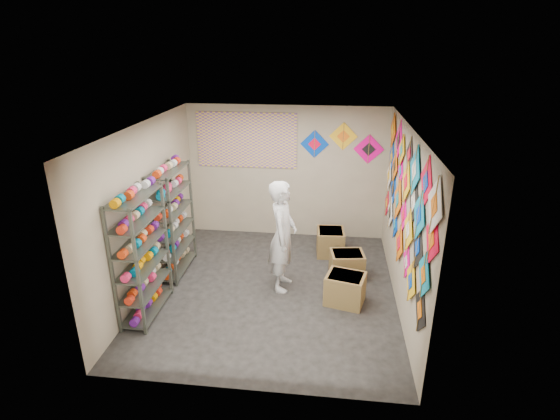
# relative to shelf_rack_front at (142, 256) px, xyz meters

# --- Properties ---
(ground) EXTENTS (4.50, 4.50, 0.00)m
(ground) POSITION_rel_shelf_rack_front_xyz_m (1.78, 0.85, -0.95)
(ground) COLOR black
(room_walls) EXTENTS (4.50, 4.50, 4.50)m
(room_walls) POSITION_rel_shelf_rack_front_xyz_m (1.78, 0.85, 0.69)
(room_walls) COLOR tan
(room_walls) RESTS_ON ground
(shelf_rack_front) EXTENTS (0.40, 1.10, 1.90)m
(shelf_rack_front) POSITION_rel_shelf_rack_front_xyz_m (0.00, 0.00, 0.00)
(shelf_rack_front) COLOR #4C5147
(shelf_rack_front) RESTS_ON ground
(shelf_rack_back) EXTENTS (0.40, 1.10, 1.90)m
(shelf_rack_back) POSITION_rel_shelf_rack_front_xyz_m (0.00, 1.30, 0.00)
(shelf_rack_back) COLOR #4C5147
(shelf_rack_back) RESTS_ON ground
(string_spools) EXTENTS (0.12, 2.36, 0.12)m
(string_spools) POSITION_rel_shelf_rack_front_xyz_m (-0.00, 0.65, 0.10)
(string_spools) COLOR #FF2761
(string_spools) RESTS_ON ground
(kite_wall_display) EXTENTS (0.06, 4.29, 2.03)m
(kite_wall_display) POSITION_rel_shelf_rack_front_xyz_m (3.76, 0.79, 0.73)
(kite_wall_display) COLOR black
(kite_wall_display) RESTS_ON room_walls
(back_wall_kites) EXTENTS (1.63, 0.02, 0.81)m
(back_wall_kites) POSITION_rel_shelf_rack_front_xyz_m (2.88, 3.09, 1.03)
(back_wall_kites) COLOR #033FC7
(back_wall_kites) RESTS_ON room_walls
(poster) EXTENTS (2.00, 0.01, 1.10)m
(poster) POSITION_rel_shelf_rack_front_xyz_m (0.98, 3.08, 1.05)
(poster) COLOR #73479B
(poster) RESTS_ON room_walls
(shopkeeper) EXTENTS (0.73, 0.52, 1.85)m
(shopkeeper) POSITION_rel_shelf_rack_front_xyz_m (1.94, 0.97, -0.02)
(shopkeeper) COLOR #BDBDBD
(shopkeeper) RESTS_ON ground
(carton_a) EXTENTS (0.68, 0.61, 0.48)m
(carton_a) POSITION_rel_shelf_rack_front_xyz_m (2.97, 0.61, -0.71)
(carton_a) COLOR olive
(carton_a) RESTS_ON ground
(carton_b) EXTENTS (0.62, 0.53, 0.46)m
(carton_b) POSITION_rel_shelf_rack_front_xyz_m (3.01, 1.42, -0.72)
(carton_b) COLOR olive
(carton_b) RESTS_ON ground
(carton_c) EXTENTS (0.54, 0.59, 0.49)m
(carton_c) POSITION_rel_shelf_rack_front_xyz_m (2.72, 2.27, -0.71)
(carton_c) COLOR olive
(carton_c) RESTS_ON ground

